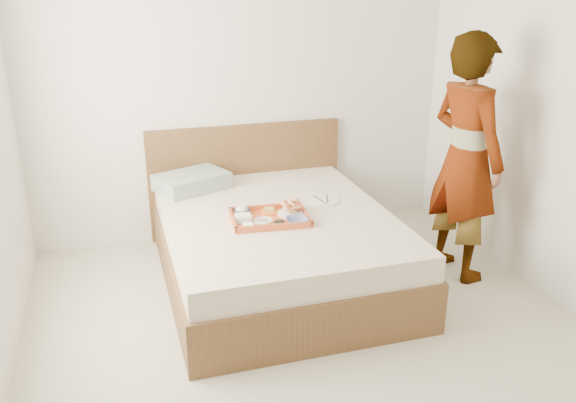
% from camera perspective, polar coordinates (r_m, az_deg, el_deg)
% --- Properties ---
extents(ground, '(3.50, 4.00, 0.01)m').
position_cam_1_polar(ground, '(3.66, 3.51, -14.52)').
color(ground, beige).
rests_on(ground, ground).
extents(wall_back, '(3.50, 0.01, 2.60)m').
position_cam_1_polar(wall_back, '(4.98, -4.33, 11.30)').
color(wall_back, silver).
rests_on(wall_back, ground).
extents(bed, '(1.65, 2.00, 0.53)m').
position_cam_1_polar(bed, '(4.35, -1.02, -4.37)').
color(bed, brown).
rests_on(bed, ground).
extents(headboard, '(1.65, 0.06, 0.95)m').
position_cam_1_polar(headboard, '(5.15, -4.03, 2.14)').
color(headboard, brown).
rests_on(headboard, ground).
extents(pillow, '(0.63, 0.54, 0.13)m').
position_cam_1_polar(pillow, '(4.76, -9.14, 1.89)').
color(pillow, '#9FAE9F').
rests_on(pillow, bed).
extents(tray, '(0.56, 0.43, 0.05)m').
position_cam_1_polar(tray, '(4.11, -1.76, -1.51)').
color(tray, '#D24F2D').
rests_on(tray, bed).
extents(prawn_plate, '(0.20, 0.20, 0.01)m').
position_cam_1_polar(prawn_plate, '(4.19, 0.23, -1.10)').
color(prawn_plate, white).
rests_on(prawn_plate, tray).
extents(navy_bowl_big, '(0.16, 0.16, 0.04)m').
position_cam_1_polar(navy_bowl_big, '(4.03, 0.89, -1.84)').
color(navy_bowl_big, '#1D214C').
rests_on(navy_bowl_big, tray).
extents(sauce_dish, '(0.08, 0.08, 0.03)m').
position_cam_1_polar(sauce_dish, '(3.99, -0.80, -2.13)').
color(sauce_dish, black).
rests_on(sauce_dish, tray).
extents(meat_plate, '(0.14, 0.14, 0.01)m').
position_cam_1_polar(meat_plate, '(4.07, -2.39, -1.82)').
color(meat_plate, white).
rests_on(meat_plate, tray).
extents(bread_plate, '(0.14, 0.14, 0.01)m').
position_cam_1_polar(bread_plate, '(4.23, -1.78, -0.95)').
color(bread_plate, orange).
rests_on(bread_plate, tray).
extents(salad_bowl, '(0.13, 0.13, 0.04)m').
position_cam_1_polar(salad_bowl, '(4.20, -4.42, -0.98)').
color(salad_bowl, '#1D214C').
rests_on(salad_bowl, tray).
extents(plastic_tub, '(0.12, 0.10, 0.05)m').
position_cam_1_polar(plastic_tub, '(4.07, -4.31, -1.59)').
color(plastic_tub, silver).
rests_on(plastic_tub, tray).
extents(cheese_round, '(0.08, 0.08, 0.03)m').
position_cam_1_polar(cheese_round, '(3.97, -3.81, -2.33)').
color(cheese_round, white).
rests_on(cheese_round, tray).
extents(dinner_plate, '(0.26, 0.26, 0.01)m').
position_cam_1_polar(dinner_plate, '(4.48, 3.37, 0.11)').
color(dinner_plate, white).
rests_on(dinner_plate, bed).
extents(person, '(0.54, 0.72, 1.78)m').
position_cam_1_polar(person, '(4.45, 16.58, 3.92)').
color(person, beige).
rests_on(person, ground).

